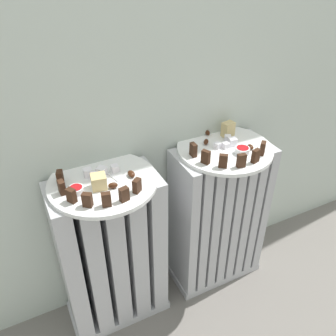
# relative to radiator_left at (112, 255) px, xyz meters

# --- Properties ---
(radiator_left) EXTENTS (0.34, 0.17, 0.57)m
(radiator_left) POSITION_rel_radiator_left_xyz_m (0.00, 0.00, 0.00)
(radiator_left) COLOR #B2B2B7
(radiator_left) RESTS_ON ground_plane
(radiator_right) EXTENTS (0.34, 0.17, 0.57)m
(radiator_right) POSITION_rel_radiator_left_xyz_m (0.41, 0.00, 0.00)
(radiator_right) COLOR #B2B2B7
(radiator_right) RESTS_ON ground_plane
(plate_left) EXTENTS (0.31, 0.31, 0.01)m
(plate_left) POSITION_rel_radiator_left_xyz_m (0.00, 0.00, 0.30)
(plate_left) COLOR white
(plate_left) RESTS_ON radiator_left
(plate_right) EXTENTS (0.31, 0.31, 0.01)m
(plate_right) POSITION_rel_radiator_left_xyz_m (0.41, 0.00, 0.30)
(plate_right) COLOR white
(plate_right) RESTS_ON radiator_right
(dark_cake_slice_left_0) EXTENTS (0.02, 0.03, 0.04)m
(dark_cake_slice_left_0) POSITION_rel_radiator_left_xyz_m (-0.11, 0.04, 0.32)
(dark_cake_slice_left_0) COLOR #382114
(dark_cake_slice_left_0) RESTS_ON plate_left
(dark_cake_slice_left_1) EXTENTS (0.02, 0.03, 0.04)m
(dark_cake_slice_left_1) POSITION_rel_radiator_left_xyz_m (-0.11, -0.01, 0.32)
(dark_cake_slice_left_1) COLOR #382114
(dark_cake_slice_left_1) RESTS_ON plate_left
(dark_cake_slice_left_2) EXTENTS (0.03, 0.03, 0.04)m
(dark_cake_slice_left_2) POSITION_rel_radiator_left_xyz_m (-0.10, -0.06, 0.32)
(dark_cake_slice_left_2) COLOR #382114
(dark_cake_slice_left_2) RESTS_ON plate_left
(dark_cake_slice_left_3) EXTENTS (0.03, 0.03, 0.04)m
(dark_cake_slice_left_3) POSITION_rel_radiator_left_xyz_m (-0.07, -0.09, 0.32)
(dark_cake_slice_left_3) COLOR #382114
(dark_cake_slice_left_3) RESTS_ON plate_left
(dark_cake_slice_left_4) EXTENTS (0.03, 0.02, 0.04)m
(dark_cake_slice_left_4) POSITION_rel_radiator_left_xyz_m (-0.02, -0.11, 0.32)
(dark_cake_slice_left_4) COLOR #382114
(dark_cake_slice_left_4) RESTS_ON plate_left
(dark_cake_slice_left_5) EXTENTS (0.03, 0.02, 0.04)m
(dark_cake_slice_left_5) POSITION_rel_radiator_left_xyz_m (0.02, -0.11, 0.32)
(dark_cake_slice_left_5) COLOR #382114
(dark_cake_slice_left_5) RESTS_ON plate_left
(dark_cake_slice_left_6) EXTENTS (0.03, 0.03, 0.04)m
(dark_cake_slice_left_6) POSITION_rel_radiator_left_xyz_m (0.07, -0.09, 0.32)
(dark_cake_slice_left_6) COLOR #382114
(dark_cake_slice_left_6) RESTS_ON plate_left
(marble_cake_slice_left_0) EXTENTS (0.05, 0.05, 0.04)m
(marble_cake_slice_left_0) POSITION_rel_radiator_left_xyz_m (-0.02, -0.03, 0.32)
(marble_cake_slice_left_0) COLOR tan
(marble_cake_slice_left_0) RESTS_ON plate_left
(turkish_delight_left_0) EXTENTS (0.03, 0.03, 0.02)m
(turkish_delight_left_0) POSITION_rel_radiator_left_xyz_m (-0.02, 0.01, 0.31)
(turkish_delight_left_0) COLOR white
(turkish_delight_left_0) RESTS_ON plate_left
(turkish_delight_left_1) EXTENTS (0.04, 0.04, 0.03)m
(turkish_delight_left_1) POSITION_rel_radiator_left_xyz_m (0.01, 0.03, 0.32)
(turkish_delight_left_1) COLOR white
(turkish_delight_left_1) RESTS_ON plate_left
(turkish_delight_left_2) EXTENTS (0.02, 0.02, 0.02)m
(turkish_delight_left_2) POSITION_rel_radiator_left_xyz_m (-0.03, 0.04, 0.31)
(turkish_delight_left_2) COLOR white
(turkish_delight_left_2) RESTS_ON plate_left
(turkish_delight_left_3) EXTENTS (0.02, 0.02, 0.02)m
(turkish_delight_left_3) POSITION_rel_radiator_left_xyz_m (0.05, 0.03, 0.31)
(turkish_delight_left_3) COLOR white
(turkish_delight_left_3) RESTS_ON plate_left
(medjool_date_left_0) EXTENTS (0.03, 0.02, 0.02)m
(medjool_date_left_0) POSITION_rel_radiator_left_xyz_m (0.01, -0.05, 0.31)
(medjool_date_left_0) COLOR #3D1E0F
(medjool_date_left_0) RESTS_ON plate_left
(medjool_date_left_1) EXTENTS (0.02, 0.03, 0.02)m
(medjool_date_left_1) POSITION_rel_radiator_left_xyz_m (0.08, -0.02, 0.31)
(medjool_date_left_1) COLOR #3D1E0F
(medjool_date_left_1) RESTS_ON plate_left
(jam_bowl_left) EXTENTS (0.04, 0.04, 0.02)m
(jam_bowl_left) POSITION_rel_radiator_left_xyz_m (-0.08, -0.02, 0.31)
(jam_bowl_left) COLOR white
(jam_bowl_left) RESTS_ON plate_left
(dark_cake_slice_right_0) EXTENTS (0.01, 0.03, 0.04)m
(dark_cake_slice_right_0) POSITION_rel_radiator_left_xyz_m (0.29, 0.00, 0.32)
(dark_cake_slice_right_0) COLOR #382114
(dark_cake_slice_right_0) RESTS_ON plate_right
(dark_cake_slice_right_1) EXTENTS (0.02, 0.03, 0.04)m
(dark_cake_slice_right_1) POSITION_rel_radiator_left_xyz_m (0.30, -0.05, 0.32)
(dark_cake_slice_right_1) COLOR #382114
(dark_cake_slice_right_1) RESTS_ON plate_right
(dark_cake_slice_right_2) EXTENTS (0.03, 0.03, 0.04)m
(dark_cake_slice_right_2) POSITION_rel_radiator_left_xyz_m (0.34, -0.09, 0.32)
(dark_cake_slice_right_2) COLOR #382114
(dark_cake_slice_right_2) RESTS_ON plate_right
(dark_cake_slice_right_3) EXTENTS (0.03, 0.02, 0.04)m
(dark_cake_slice_right_3) POSITION_rel_radiator_left_xyz_m (0.39, -0.12, 0.32)
(dark_cake_slice_right_3) COLOR #382114
(dark_cake_slice_right_3) RESTS_ON plate_right
(dark_cake_slice_right_4) EXTENTS (0.03, 0.02, 0.04)m
(dark_cake_slice_right_4) POSITION_rel_radiator_left_xyz_m (0.44, -0.11, 0.32)
(dark_cake_slice_right_4) COLOR #382114
(dark_cake_slice_right_4) RESTS_ON plate_right
(dark_cake_slice_right_5) EXTENTS (0.03, 0.03, 0.04)m
(dark_cake_slice_right_5) POSITION_rel_radiator_left_xyz_m (0.49, -0.09, 0.32)
(dark_cake_slice_right_5) COLOR #382114
(dark_cake_slice_right_5) RESTS_ON plate_right
(marble_cake_slice_right_0) EXTENTS (0.04, 0.04, 0.05)m
(marble_cake_slice_right_0) POSITION_rel_radiator_left_xyz_m (0.46, 0.06, 0.33)
(marble_cake_slice_right_0) COLOR tan
(marble_cake_slice_right_0) RESTS_ON plate_right
(turkish_delight_right_0) EXTENTS (0.02, 0.02, 0.02)m
(turkish_delight_right_0) POSITION_rel_radiator_left_xyz_m (0.41, -0.01, 0.31)
(turkish_delight_right_0) COLOR white
(turkish_delight_right_0) RESTS_ON plate_right
(turkish_delight_right_1) EXTENTS (0.02, 0.02, 0.02)m
(turkish_delight_right_1) POSITION_rel_radiator_left_xyz_m (0.39, 0.01, 0.31)
(turkish_delight_right_1) COLOR white
(turkish_delight_right_1) RESTS_ON plate_right
(turkish_delight_right_2) EXTENTS (0.03, 0.03, 0.02)m
(turkish_delight_right_2) POSITION_rel_radiator_left_xyz_m (0.44, 0.03, 0.31)
(turkish_delight_right_2) COLOR white
(turkish_delight_right_2) RESTS_ON plate_right
(turkish_delight_right_3) EXTENTS (0.03, 0.03, 0.02)m
(turkish_delight_right_3) POSITION_rel_radiator_left_xyz_m (0.44, 0.00, 0.32)
(turkish_delight_right_3) COLOR white
(turkish_delight_right_3) RESTS_ON plate_right
(medjool_date_right_0) EXTENTS (0.03, 0.03, 0.02)m
(medjool_date_right_0) POSITION_rel_radiator_left_xyz_m (0.37, 0.04, 0.31)
(medjool_date_right_0) COLOR #3D1E0F
(medjool_date_right_0) RESTS_ON plate_right
(medjool_date_right_1) EXTENTS (0.01, 0.03, 0.02)m
(medjool_date_right_1) POSITION_rel_radiator_left_xyz_m (0.40, 0.10, 0.31)
(medjool_date_right_1) COLOR #3D1E0F
(medjool_date_right_1) RESTS_ON plate_right
(medjool_date_right_2) EXTENTS (0.02, 0.03, 0.01)m
(medjool_date_right_2) POSITION_rel_radiator_left_xyz_m (0.48, -0.04, 0.31)
(medjool_date_right_2) COLOR #3D1E0F
(medjool_date_right_2) RESTS_ON plate_right
(jam_bowl_right) EXTENTS (0.05, 0.05, 0.02)m
(jam_bowl_right) POSITION_rel_radiator_left_xyz_m (0.44, -0.06, 0.31)
(jam_bowl_right) COLOR white
(jam_bowl_right) RESTS_ON plate_right
(fork) EXTENTS (0.04, 0.10, 0.00)m
(fork) POSITION_rel_radiator_left_xyz_m (0.02, 0.03, 0.30)
(fork) COLOR silver
(fork) RESTS_ON plate_left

